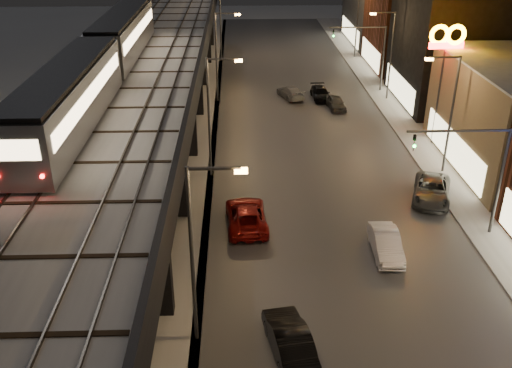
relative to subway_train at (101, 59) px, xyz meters
name	(u,v)px	position (x,y,z in m)	size (l,w,h in m)	color
road_surface	(312,153)	(16.00, 1.59, -8.34)	(17.00, 120.00, 0.06)	#46474D
sidewalk_right	(432,151)	(26.00, 1.59, -8.30)	(4.00, 120.00, 0.14)	#9FA1A8
under_viaduct_pavement	(148,155)	(2.50, 1.59, -8.34)	(11.00, 120.00, 0.06)	#9FA1A8
elevated_viaduct	(136,102)	(2.50, -1.56, -2.75)	(9.00, 100.00, 6.30)	black
viaduct_trackbed	(135,91)	(2.49, -1.43, -1.98)	(8.40, 100.00, 0.32)	#B2B7C1
viaduct_parapet_streetside	(195,84)	(6.85, -1.41, -1.52)	(0.30, 100.00, 1.10)	black
viaduct_parapet_far	(73,85)	(-1.85, -1.41, -1.52)	(0.30, 100.00, 1.10)	black
building_d	(467,33)	(32.49, 14.59, -1.29)	(12.20, 13.20, 14.16)	black
building_e	(422,26)	(32.49, 28.59, -3.29)	(12.20, 12.20, 10.16)	brown
building_f	(394,3)	(32.49, 42.59, -2.79)	(12.20, 16.20, 11.16)	#2E2E31
streetlight_left_1	(198,245)	(8.07, -20.41, -3.14)	(2.57, 0.28, 9.00)	#38383A
streetlight_left_2	(212,110)	(8.07, -2.41, -3.14)	(2.57, 0.28, 9.00)	#38383A
streetlight_right_2	(449,107)	(25.23, -2.41, -3.14)	(2.56, 0.28, 9.00)	#38383A
streetlight_left_3	(219,51)	(8.07, 15.59, -3.14)	(2.57, 0.28, 9.00)	#38383A
streetlight_right_3	(389,50)	(25.23, 15.59, -3.14)	(2.56, 0.28, 9.00)	#38383A
streetlight_left_4	(223,18)	(8.07, 33.59, -3.14)	(2.57, 0.28, 9.00)	#38383A
streetlight_right_4	(355,17)	(25.23, 33.59, -3.14)	(2.56, 0.28, 9.00)	#38383A
traffic_light_rig_a	(483,169)	(24.34, -11.41, -3.87)	(6.10, 0.34, 7.00)	#38383A
traffic_light_rig_b	(373,50)	(24.34, 18.59, -3.87)	(6.10, 0.34, 7.00)	#38383A
subway_train	(101,59)	(0.00, 0.00, 0.00)	(2.95, 35.92, 3.53)	gray
car_near_white	(289,340)	(12.09, -21.51, -7.61)	(1.62, 4.65, 1.53)	black
car_mid_silver	(246,216)	(10.34, -10.00, -7.63)	(2.46, 5.33, 1.48)	maroon
car_mid_dark	(290,93)	(15.44, 16.30, -7.74)	(1.77, 4.35, 1.26)	#96989F
car_onc_silver	(386,244)	(18.42, -13.54, -7.67)	(1.49, 4.27, 1.41)	silver
car_onc_dark	(432,191)	(23.19, -6.90, -7.65)	(2.40, 5.21, 1.45)	#434549
car_onc_white	(321,94)	(18.56, 15.79, -7.75)	(1.74, 4.27, 1.24)	black
car_onc_red	(336,103)	(19.66, 12.63, -7.73)	(1.51, 3.74, 1.27)	#3D3D3F
sign_mcdonalds	(446,48)	(26.50, 3.36, -0.19)	(2.99, 0.50, 10.06)	#38383A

